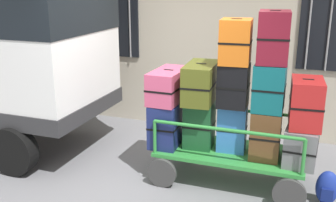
{
  "coord_description": "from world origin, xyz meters",
  "views": [
    {
      "loc": [
        1.86,
        -4.37,
        2.65
      ],
      "look_at": [
        0.05,
        0.59,
        1.05
      ],
      "focal_mm": 43.09,
      "sensor_mm": 36.0,
      "label": 1
    }
  ],
  "objects_px": {
    "suitcase_left_bottom": "(168,122)",
    "suitcase_right_bottom": "(302,143)",
    "suitcase_center_middle": "(233,86)",
    "suitcase_midright_bottom": "(266,134)",
    "backpack": "(327,188)",
    "suitcase_midleft_bottom": "(199,124)",
    "suitcase_left_middle": "(169,86)",
    "suitcase_right_middle": "(306,103)",
    "suitcase_center_top": "(236,42)",
    "suitcase_midright_middle": "(269,87)",
    "suitcase_midright_top": "(273,37)",
    "suitcase_midleft_middle": "(201,82)",
    "suitcase_center_bottom": "(232,128)",
    "luggage_cart": "(230,157)"
  },
  "relations": [
    {
      "from": "suitcase_left_middle",
      "to": "suitcase_right_middle",
      "type": "bearing_deg",
      "value": -0.7
    },
    {
      "from": "suitcase_midleft_middle",
      "to": "suitcase_midright_top",
      "type": "distance_m",
      "value": 1.1
    },
    {
      "from": "suitcase_midright_middle",
      "to": "suitcase_right_middle",
      "type": "bearing_deg",
      "value": 0.49
    },
    {
      "from": "suitcase_left_middle",
      "to": "suitcase_midleft_bottom",
      "type": "distance_m",
      "value": 0.67
    },
    {
      "from": "suitcase_midleft_middle",
      "to": "suitcase_center_bottom",
      "type": "height_order",
      "value": "suitcase_midleft_middle"
    },
    {
      "from": "suitcase_midright_bottom",
      "to": "suitcase_center_top",
      "type": "bearing_deg",
      "value": 177.98
    },
    {
      "from": "suitcase_midleft_bottom",
      "to": "suitcase_midleft_middle",
      "type": "bearing_deg",
      "value": 90.0
    },
    {
      "from": "suitcase_midleft_bottom",
      "to": "suitcase_center_top",
      "type": "xyz_separation_m",
      "value": [
        0.44,
        -0.02,
        1.15
      ]
    },
    {
      "from": "backpack",
      "to": "suitcase_midleft_middle",
      "type": "bearing_deg",
      "value": 172.48
    },
    {
      "from": "suitcase_midright_middle",
      "to": "suitcase_right_middle",
      "type": "height_order",
      "value": "suitcase_midright_middle"
    },
    {
      "from": "suitcase_midright_top",
      "to": "suitcase_center_middle",
      "type": "bearing_deg",
      "value": -174.47
    },
    {
      "from": "suitcase_center_middle",
      "to": "suitcase_midright_bottom",
      "type": "relative_size",
      "value": 0.88
    },
    {
      "from": "suitcase_midleft_bottom",
      "to": "suitcase_midright_bottom",
      "type": "height_order",
      "value": "suitcase_midleft_bottom"
    },
    {
      "from": "suitcase_center_bottom",
      "to": "suitcase_midright_top",
      "type": "relative_size",
      "value": 1.0
    },
    {
      "from": "suitcase_left_middle",
      "to": "suitcase_right_middle",
      "type": "xyz_separation_m",
      "value": [
        1.78,
        -0.02,
        -0.05
      ]
    },
    {
      "from": "suitcase_left_bottom",
      "to": "suitcase_midright_bottom",
      "type": "bearing_deg",
      "value": -0.16
    },
    {
      "from": "suitcase_right_middle",
      "to": "backpack",
      "type": "distance_m",
      "value": 1.07
    },
    {
      "from": "suitcase_center_bottom",
      "to": "backpack",
      "type": "distance_m",
      "value": 1.37
    },
    {
      "from": "suitcase_midleft_middle",
      "to": "backpack",
      "type": "bearing_deg",
      "value": -7.52
    },
    {
      "from": "suitcase_center_middle",
      "to": "suitcase_midright_bottom",
      "type": "bearing_deg",
      "value": -0.82
    },
    {
      "from": "suitcase_midright_top",
      "to": "suitcase_midleft_middle",
      "type": "bearing_deg",
      "value": 179.06
    },
    {
      "from": "suitcase_center_middle",
      "to": "suitcase_midright_middle",
      "type": "distance_m",
      "value": 0.45
    },
    {
      "from": "suitcase_midleft_bottom",
      "to": "suitcase_midright_bottom",
      "type": "bearing_deg",
      "value": -2.46
    },
    {
      "from": "suitcase_center_middle",
      "to": "suitcase_midright_middle",
      "type": "bearing_deg",
      "value": 1.23
    },
    {
      "from": "suitcase_right_middle",
      "to": "suitcase_left_bottom",
      "type": "bearing_deg",
      "value": -179.48
    },
    {
      "from": "suitcase_midright_middle",
      "to": "backpack",
      "type": "distance_m",
      "value": 1.41
    },
    {
      "from": "suitcase_center_middle",
      "to": "suitcase_midright_bottom",
      "type": "distance_m",
      "value": 0.74
    },
    {
      "from": "suitcase_midleft_middle",
      "to": "suitcase_midright_bottom",
      "type": "bearing_deg",
      "value": -4.12
    },
    {
      "from": "suitcase_center_bottom",
      "to": "suitcase_midright_bottom",
      "type": "relative_size",
      "value": 1.0
    },
    {
      "from": "suitcase_midright_middle",
      "to": "suitcase_midright_bottom",
      "type": "bearing_deg",
      "value": -90.0
    },
    {
      "from": "suitcase_midright_top",
      "to": "suitcase_right_middle",
      "type": "distance_m",
      "value": 0.89
    },
    {
      "from": "suitcase_left_bottom",
      "to": "suitcase_midright_top",
      "type": "bearing_deg",
      "value": 1.96
    },
    {
      "from": "suitcase_midleft_bottom",
      "to": "suitcase_midright_bottom",
      "type": "distance_m",
      "value": 0.89
    },
    {
      "from": "suitcase_center_bottom",
      "to": "suitcase_midright_top",
      "type": "height_order",
      "value": "suitcase_midright_top"
    },
    {
      "from": "luggage_cart",
      "to": "suitcase_midright_top",
      "type": "xyz_separation_m",
      "value": [
        0.44,
        0.02,
        1.63
      ]
    },
    {
      "from": "suitcase_right_bottom",
      "to": "suitcase_midright_top",
      "type": "bearing_deg",
      "value": 178.58
    },
    {
      "from": "suitcase_center_bottom",
      "to": "suitcase_midright_middle",
      "type": "relative_size",
      "value": 1.07
    },
    {
      "from": "suitcase_left_bottom",
      "to": "suitcase_center_bottom",
      "type": "relative_size",
      "value": 1.11
    },
    {
      "from": "luggage_cart",
      "to": "suitcase_center_middle",
      "type": "height_order",
      "value": "suitcase_center_middle"
    },
    {
      "from": "suitcase_left_middle",
      "to": "suitcase_right_middle",
      "type": "distance_m",
      "value": 1.78
    },
    {
      "from": "suitcase_midleft_middle",
      "to": "suitcase_midright_bottom",
      "type": "xyz_separation_m",
      "value": [
        0.89,
        -0.06,
        -0.58
      ]
    },
    {
      "from": "suitcase_right_middle",
      "to": "suitcase_right_bottom",
      "type": "bearing_deg",
      "value": 90.0
    },
    {
      "from": "luggage_cart",
      "to": "suitcase_midright_middle",
      "type": "xyz_separation_m",
      "value": [
        0.44,
        -0.02,
        1.02
      ]
    },
    {
      "from": "luggage_cart",
      "to": "suitcase_left_bottom",
      "type": "distance_m",
      "value": 0.97
    },
    {
      "from": "luggage_cart",
      "to": "suitcase_left_middle",
      "type": "height_order",
      "value": "suitcase_left_middle"
    },
    {
      "from": "suitcase_left_bottom",
      "to": "suitcase_right_bottom",
      "type": "relative_size",
      "value": 0.94
    },
    {
      "from": "luggage_cart",
      "to": "suitcase_midright_middle",
      "type": "bearing_deg",
      "value": -2.3
    },
    {
      "from": "suitcase_left_middle",
      "to": "suitcase_midright_middle",
      "type": "bearing_deg",
      "value": -1.1
    },
    {
      "from": "suitcase_right_bottom",
      "to": "suitcase_midright_middle",
      "type": "bearing_deg",
      "value": -177.12
    },
    {
      "from": "backpack",
      "to": "suitcase_midleft_bottom",
      "type": "bearing_deg",
      "value": 173.35
    }
  ]
}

